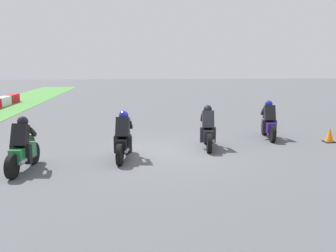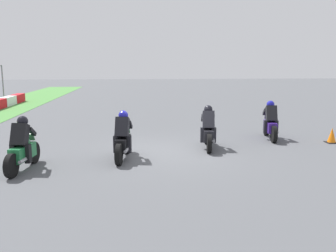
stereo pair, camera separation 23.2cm
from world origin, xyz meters
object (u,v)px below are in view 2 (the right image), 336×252
rider_lane_b (208,131)px  rider_lane_c (123,139)px  traffic_cone (332,136)px  rider_lane_d (22,148)px  rider_lane_a (270,123)px

rider_lane_b → rider_lane_c: size_ratio=1.00×
rider_lane_b → traffic_cone: (0.41, -4.81, -0.36)m
rider_lane_d → traffic_cone: 10.77m
rider_lane_a → rider_lane_b: same height
traffic_cone → rider_lane_a: bearing=66.0°
rider_lane_c → rider_lane_d: size_ratio=1.00×
rider_lane_b → rider_lane_c: (-1.18, 2.92, 0.00)m
rider_lane_b → rider_lane_d: size_ratio=1.00×
rider_lane_a → traffic_cone: size_ratio=3.57×
rider_lane_c → traffic_cone: rider_lane_c is taller
rider_lane_d → traffic_cone: (2.50, -10.47, -0.36)m
rider_lane_a → traffic_cone: 2.27m
rider_lane_c → traffic_cone: (1.59, -7.72, -0.36)m
rider_lane_a → rider_lane_b: size_ratio=1.00×
rider_lane_a → rider_lane_d: same height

